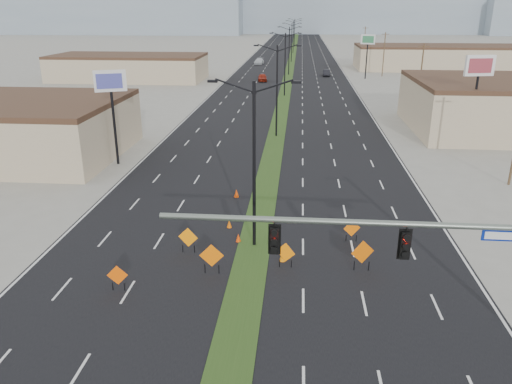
# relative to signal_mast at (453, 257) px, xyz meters

# --- Properties ---
(ground) EXTENTS (600.00, 600.00, 0.00)m
(ground) POSITION_rel_signal_mast_xyz_m (-8.56, -2.00, -4.79)
(ground) COLOR gray
(ground) RESTS_ON ground
(road_surface) EXTENTS (25.00, 400.00, 0.02)m
(road_surface) POSITION_rel_signal_mast_xyz_m (-8.56, 98.00, -4.79)
(road_surface) COLOR black
(road_surface) RESTS_ON ground
(median_strip) EXTENTS (2.00, 400.00, 0.04)m
(median_strip) POSITION_rel_signal_mast_xyz_m (-8.56, 98.00, -4.79)
(median_strip) COLOR #284418
(median_strip) RESTS_ON ground
(building_sw_far) EXTENTS (30.00, 14.00, 4.50)m
(building_sw_far) POSITION_rel_signal_mast_xyz_m (-40.56, 83.00, -2.54)
(building_sw_far) COLOR tan
(building_sw_far) RESTS_ON ground
(building_se_far) EXTENTS (44.00, 16.00, 5.00)m
(building_se_far) POSITION_rel_signal_mast_xyz_m (29.44, 108.00, -2.29)
(building_se_far) COLOR tan
(building_se_far) RESTS_ON ground
(mesa_west) EXTENTS (180.00, 50.00, 22.00)m
(mesa_west) POSITION_rel_signal_mast_xyz_m (-128.56, 278.00, 6.21)
(mesa_west) COLOR #8192A0
(mesa_west) RESTS_ON ground
(mesa_center) EXTENTS (220.00, 50.00, 28.00)m
(mesa_center) POSITION_rel_signal_mast_xyz_m (31.44, 298.00, 9.21)
(mesa_center) COLOR #8192A0
(mesa_center) RESTS_ON ground
(mesa_backdrop) EXTENTS (140.00, 50.00, 32.00)m
(mesa_backdrop) POSITION_rel_signal_mast_xyz_m (-38.56, 318.00, 11.21)
(mesa_backdrop) COLOR #8192A0
(mesa_backdrop) RESTS_ON ground
(signal_mast) EXTENTS (16.30, 0.60, 8.00)m
(signal_mast) POSITION_rel_signal_mast_xyz_m (0.00, 0.00, 0.00)
(signal_mast) COLOR slate
(signal_mast) RESTS_ON ground
(streetlight_0) EXTENTS (5.15, 0.24, 10.02)m
(streetlight_0) POSITION_rel_signal_mast_xyz_m (-8.56, 10.00, 0.63)
(streetlight_0) COLOR black
(streetlight_0) RESTS_ON ground
(streetlight_1) EXTENTS (5.15, 0.24, 10.02)m
(streetlight_1) POSITION_rel_signal_mast_xyz_m (-8.56, 38.00, 0.63)
(streetlight_1) COLOR black
(streetlight_1) RESTS_ON ground
(streetlight_2) EXTENTS (5.15, 0.24, 10.02)m
(streetlight_2) POSITION_rel_signal_mast_xyz_m (-8.56, 66.00, 0.63)
(streetlight_2) COLOR black
(streetlight_2) RESTS_ON ground
(streetlight_3) EXTENTS (5.15, 0.24, 10.02)m
(streetlight_3) POSITION_rel_signal_mast_xyz_m (-8.56, 94.00, 0.63)
(streetlight_3) COLOR black
(streetlight_3) RESTS_ON ground
(streetlight_4) EXTENTS (5.15, 0.24, 10.02)m
(streetlight_4) POSITION_rel_signal_mast_xyz_m (-8.56, 122.00, 0.63)
(streetlight_4) COLOR black
(streetlight_4) RESTS_ON ground
(streetlight_5) EXTENTS (5.15, 0.24, 10.02)m
(streetlight_5) POSITION_rel_signal_mast_xyz_m (-8.56, 150.00, 0.63)
(streetlight_5) COLOR black
(streetlight_5) RESTS_ON ground
(streetlight_6) EXTENTS (5.15, 0.24, 10.02)m
(streetlight_6) POSITION_rel_signal_mast_xyz_m (-8.56, 178.00, 0.63)
(streetlight_6) COLOR black
(streetlight_6) RESTS_ON ground
(utility_pole_1) EXTENTS (1.60, 0.20, 9.00)m
(utility_pole_1) POSITION_rel_signal_mast_xyz_m (11.44, 58.00, -0.12)
(utility_pole_1) COLOR #4C3823
(utility_pole_1) RESTS_ON ground
(utility_pole_2) EXTENTS (1.60, 0.20, 9.00)m
(utility_pole_2) POSITION_rel_signal_mast_xyz_m (11.44, 93.00, -0.12)
(utility_pole_2) COLOR #4C3823
(utility_pole_2) RESTS_ON ground
(utility_pole_3) EXTENTS (1.60, 0.20, 9.00)m
(utility_pole_3) POSITION_rel_signal_mast_xyz_m (11.44, 128.00, -0.12)
(utility_pole_3) COLOR #4C3823
(utility_pole_3) RESTS_ON ground
(car_left) EXTENTS (2.14, 4.44, 1.46)m
(car_left) POSITION_rel_signal_mast_xyz_m (-13.50, 83.04, -4.06)
(car_left) COLOR maroon
(car_left) RESTS_ON ground
(car_mid) EXTENTS (1.45, 3.98, 1.30)m
(car_mid) POSITION_rel_signal_mast_xyz_m (-0.44, 92.29, -4.14)
(car_mid) COLOR black
(car_mid) RESTS_ON ground
(car_far) EXTENTS (2.42, 5.23, 1.48)m
(car_far) POSITION_rel_signal_mast_xyz_m (-16.72, 114.74, -4.05)
(car_far) COLOR silver
(car_far) RESTS_ON ground
(construction_sign_0) EXTENTS (1.08, 0.15, 1.44)m
(construction_sign_0) POSITION_rel_signal_mast_xyz_m (-15.07, 4.15, -3.95)
(construction_sign_0) COLOR #EB5204
(construction_sign_0) RESTS_ON ground
(construction_sign_1) EXTENTS (1.20, 0.25, 1.62)m
(construction_sign_1) POSITION_rel_signal_mast_xyz_m (-12.37, 8.66, -3.84)
(construction_sign_1) COLOR orange
(construction_sign_1) RESTS_ON ground
(construction_sign_2) EXTENTS (1.33, 0.13, 1.77)m
(construction_sign_2) POSITION_rel_signal_mast_xyz_m (-10.56, 6.31, -3.75)
(construction_sign_2) COLOR #EA6304
(construction_sign_2) RESTS_ON ground
(construction_sign_3) EXTENTS (1.07, 0.48, 1.52)m
(construction_sign_3) POSITION_rel_signal_mast_xyz_m (-6.56, 7.36, -3.90)
(construction_sign_3) COLOR orange
(construction_sign_3) RESTS_ON ground
(construction_sign_4) EXTENTS (1.30, 0.53, 1.83)m
(construction_sign_4) POSITION_rel_signal_mast_xyz_m (-2.33, 7.37, -3.71)
(construction_sign_4) COLOR #D95804
(construction_sign_4) RESTS_ON ground
(construction_sign_5) EXTENTS (1.05, 0.35, 1.45)m
(construction_sign_5) POSITION_rel_signal_mast_xyz_m (-2.56, 11.04, -3.94)
(construction_sign_5) COLOR #ED6104
(construction_sign_5) RESTS_ON ground
(cone_0) EXTENTS (0.34, 0.34, 0.55)m
(cone_0) POSITION_rel_signal_mast_xyz_m (-9.59, 10.38, -4.52)
(cone_0) COLOR #DF3D04
(cone_0) RESTS_ON ground
(cone_1) EXTENTS (0.37, 0.37, 0.56)m
(cone_1) POSITION_rel_signal_mast_xyz_m (-10.45, 12.45, -4.51)
(cone_1) COLOR #D85604
(cone_1) RESTS_ON ground
(cone_2) EXTENTS (0.37, 0.37, 0.61)m
(cone_2) POSITION_rel_signal_mast_xyz_m (-6.75, 8.08, -4.49)
(cone_2) COLOR orange
(cone_2) RESTS_ON ground
(cone_3) EXTENTS (0.40, 0.40, 0.65)m
(cone_3) POSITION_rel_signal_mast_xyz_m (-10.67, 18.14, -4.47)
(cone_3) COLOR #DF3F04
(cone_3) RESTS_ON ground
(pole_sign_west) EXTENTS (2.72, 1.43, 8.61)m
(pole_sign_west) POSITION_rel_signal_mast_xyz_m (-22.84, 25.97, 2.18)
(pole_sign_west) COLOR black
(pole_sign_west) RESTS_ON ground
(pole_sign_east_near) EXTENTS (3.06, 0.97, 9.37)m
(pole_sign_east_near) POSITION_rel_signal_mast_xyz_m (11.81, 35.13, 2.85)
(pole_sign_east_near) COLOR black
(pole_sign_east_near) RESTS_ON ground
(pole_sign_east_far) EXTENTS (2.79, 1.37, 8.77)m
(pole_sign_east_far) POSITION_rel_signal_mast_xyz_m (7.38, 88.70, 2.32)
(pole_sign_east_far) COLOR black
(pole_sign_east_far) RESTS_ON ground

